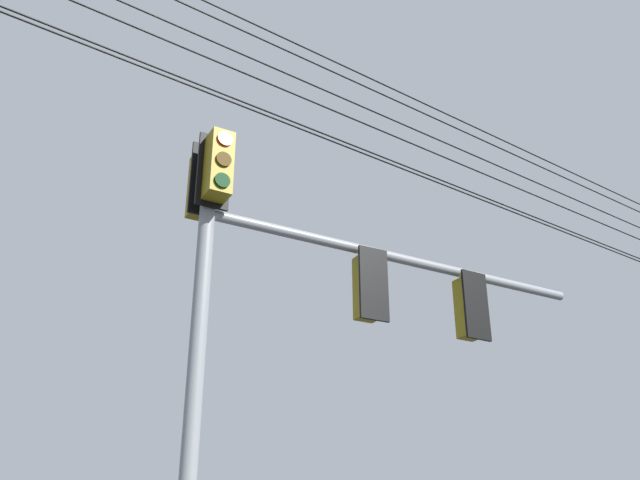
{
  "coord_description": "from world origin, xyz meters",
  "views": [
    {
      "loc": [
        -4.9,
        -5.77,
        1.56
      ],
      "look_at": [
        2.24,
        -0.34,
        5.74
      ],
      "focal_mm": 41.03,
      "sensor_mm": 36.0,
      "label": 1
    }
  ],
  "objects": [
    {
      "name": "signal_mast_assembly",
      "position": [
        1.96,
        -0.23,
        4.9
      ],
      "size": [
        5.92,
        3.0,
        6.81
      ],
      "color": "gray",
      "rests_on": "ground"
    },
    {
      "name": "overhead_wire_span",
      "position": [
        2.07,
        -0.07,
        8.3
      ],
      "size": [
        28.99,
        8.44,
        2.07
      ],
      "color": "black"
    }
  ]
}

